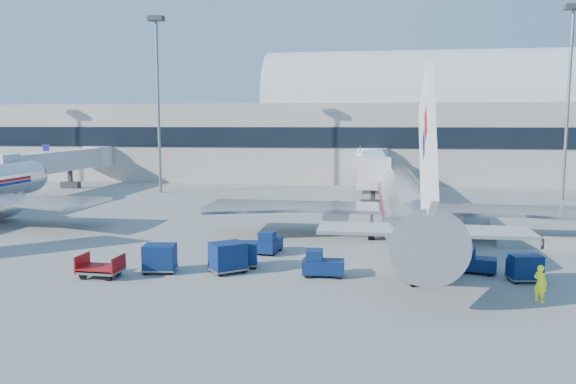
% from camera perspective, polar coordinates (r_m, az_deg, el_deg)
% --- Properties ---
extents(ground, '(260.00, 260.00, 0.00)m').
position_cam_1_polar(ground, '(41.80, -1.78, -5.54)').
color(ground, gray).
rests_on(ground, ground).
extents(terminal, '(170.00, 28.15, 21.00)m').
position_cam_1_polar(terminal, '(98.36, -3.95, 6.08)').
color(terminal, '#B2AA9E').
rests_on(terminal, ground).
extents(airliner_main, '(32.00, 37.26, 12.07)m').
position_cam_1_polar(airliner_main, '(45.19, 11.81, -0.97)').
color(airliner_main, silver).
rests_on(airliner_main, ground).
extents(jetbridge_near, '(4.40, 27.50, 6.25)m').
position_cam_1_polar(jetbridge_near, '(71.17, 8.61, 2.78)').
color(jetbridge_near, silver).
rests_on(jetbridge_near, ground).
extents(jetbridge_mid, '(4.40, 27.50, 6.25)m').
position_cam_1_polar(jetbridge_mid, '(82.39, -22.07, 2.91)').
color(jetbridge_mid, silver).
rests_on(jetbridge_mid, ground).
extents(mast_west, '(2.00, 1.20, 22.60)m').
position_cam_1_polar(mast_west, '(75.45, -13.11, 11.17)').
color(mast_west, slate).
rests_on(mast_west, ground).
extents(mast_east, '(2.00, 1.20, 22.60)m').
position_cam_1_polar(mast_east, '(74.03, 26.71, 10.70)').
color(mast_east, slate).
rests_on(mast_east, ground).
extents(barrier_near, '(3.00, 0.55, 0.90)m').
position_cam_1_polar(barrier_near, '(44.40, 22.33, -4.73)').
color(barrier_near, '#9E9E96').
rests_on(barrier_near, ground).
extents(barrier_mid, '(3.00, 0.55, 0.90)m').
position_cam_1_polar(barrier_mid, '(45.32, 26.39, -4.71)').
color(barrier_mid, '#9E9E96').
rests_on(barrier_mid, ground).
extents(tug_lead, '(2.52, 1.33, 1.62)m').
position_cam_1_polar(tug_lead, '(33.71, 3.44, -7.34)').
color(tug_lead, '#0A1E4B').
rests_on(tug_lead, ground).
extents(tug_right, '(2.58, 1.66, 1.56)m').
position_cam_1_polar(tug_right, '(36.26, 18.40, -6.71)').
color(tug_right, '#0A1E4B').
rests_on(tug_right, ground).
extents(tug_left, '(1.57, 2.61, 1.61)m').
position_cam_1_polar(tug_left, '(39.51, -1.94, -5.19)').
color(tug_left, '#0A1E4B').
rests_on(tug_left, ground).
extents(cart_train_a, '(2.05, 1.70, 1.61)m').
position_cam_1_polar(cart_train_a, '(35.84, -4.56, -6.27)').
color(cart_train_a, '#0A1E4B').
rests_on(cart_train_a, ground).
extents(cart_train_b, '(2.65, 2.58, 1.86)m').
position_cam_1_polar(cart_train_b, '(34.62, -6.13, -6.54)').
color(cart_train_b, '#0A1E4B').
rests_on(cart_train_b, ground).
extents(cart_train_c, '(2.14, 1.73, 1.74)m').
position_cam_1_polar(cart_train_c, '(35.33, -12.89, -6.52)').
color(cart_train_c, '#0A1E4B').
rests_on(cart_train_c, ground).
extents(cart_solo_near, '(2.07, 1.77, 1.57)m').
position_cam_1_polar(cart_solo_near, '(32.96, 13.37, -7.67)').
color(cart_solo_near, '#0A1E4B').
rests_on(cart_solo_near, ground).
extents(cart_solo_far, '(1.99, 1.64, 1.59)m').
position_cam_1_polar(cart_solo_far, '(35.31, 22.91, -7.04)').
color(cart_solo_far, '#0A1E4B').
rests_on(cart_solo_far, ground).
extents(cart_open_red, '(2.52, 1.83, 0.66)m').
position_cam_1_polar(cart_open_red, '(35.29, -18.45, -7.48)').
color(cart_open_red, slate).
rests_on(cart_open_red, ground).
extents(ramp_worker, '(0.81, 0.84, 1.93)m').
position_cam_1_polar(ramp_worker, '(31.67, 24.24, -8.47)').
color(ramp_worker, '#CDEA18').
rests_on(ramp_worker, ground).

